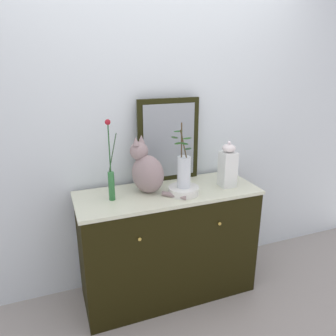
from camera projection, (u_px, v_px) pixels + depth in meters
ground_plane at (168, 290)px, 2.63m from camera, size 6.00×6.00×0.00m
wall_back at (153, 125)px, 2.50m from camera, size 4.40×0.08×2.60m
sideboard at (168, 243)px, 2.49m from camera, size 1.33×0.52×0.87m
mirror_leaning at (169, 141)px, 2.48m from camera, size 0.49×0.03×0.64m
cat_sitting at (147, 170)px, 2.29m from camera, size 0.36×0.38×0.41m
vase_slim_green at (111, 177)px, 2.16m from camera, size 0.07×0.04×0.55m
bowl_porcelain at (184, 190)px, 2.30m from camera, size 0.22×0.22×0.05m
vase_glass_clear at (184, 170)px, 2.25m from camera, size 0.14×0.16×0.46m
jar_lidded_porcelain at (228, 166)px, 2.40m from camera, size 0.11×0.11×0.35m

